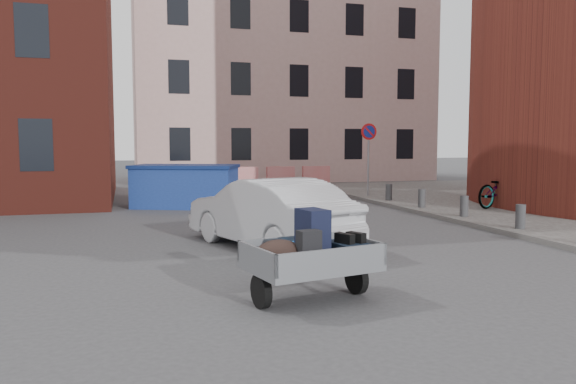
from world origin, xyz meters
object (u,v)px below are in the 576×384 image
object	(u,v)px
trailer	(310,255)
bicycle	(501,189)
dumpster	(185,186)
silver_car	(268,213)

from	to	relation	value
trailer	bicycle	distance (m)	11.43
trailer	dumpster	bearing A→B (deg)	80.33
trailer	dumpster	size ratio (longest dim) A/B	0.53
bicycle	dumpster	bearing A→B (deg)	49.35
trailer	bicycle	bearing A→B (deg)	29.42
silver_car	bicycle	world-z (taller)	silver_car
silver_car	bicycle	size ratio (longest dim) A/B	1.97
silver_car	bicycle	xyz separation A→B (m)	(8.18, 3.75, -0.01)
dumpster	bicycle	size ratio (longest dim) A/B	1.72
dumpster	bicycle	xyz separation A→B (m)	(9.02, -3.74, -0.01)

